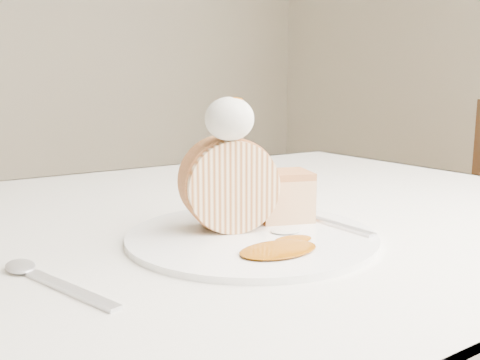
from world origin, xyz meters
TOP-DOWN VIEW (x-y plane):
  - table at (0.00, 0.20)m, footprint 1.40×0.90m
  - plate at (0.06, 0.06)m, footprint 0.38×0.38m
  - roulade_slice at (0.05, 0.10)m, footprint 0.12×0.09m
  - cake_chunk at (0.13, 0.09)m, footprint 0.08×0.08m
  - whipped_cream at (0.04, 0.08)m, footprint 0.06×0.06m
  - caramel_drizzle at (0.04, 0.08)m, footprint 0.03×0.02m
  - caramel_pool at (0.04, -0.01)m, footprint 0.11×0.09m
  - fork at (0.16, 0.03)m, footprint 0.03×0.18m
  - spoon at (-0.17, 0.02)m, footprint 0.07×0.17m

SIDE VIEW (x-z plane):
  - table at x=0.00m, z-range 0.29..1.04m
  - spoon at x=-0.17m, z-range 0.75..0.75m
  - plate at x=0.06m, z-range 0.75..0.76m
  - fork at x=0.16m, z-range 0.76..0.76m
  - caramel_pool at x=0.04m, z-range 0.76..0.76m
  - cake_chunk at x=0.13m, z-range 0.76..0.81m
  - roulade_slice at x=0.05m, z-range 0.76..0.87m
  - whipped_cream at x=0.04m, z-range 0.87..0.92m
  - caramel_drizzle at x=0.04m, z-range 0.92..0.93m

